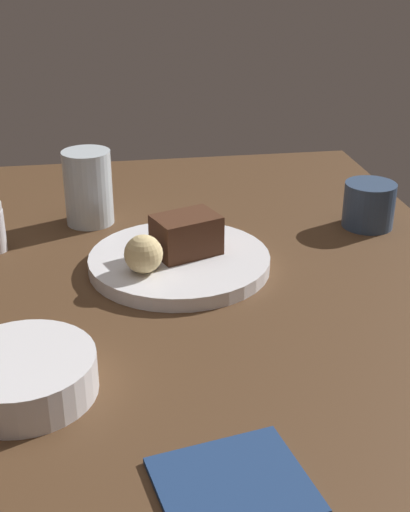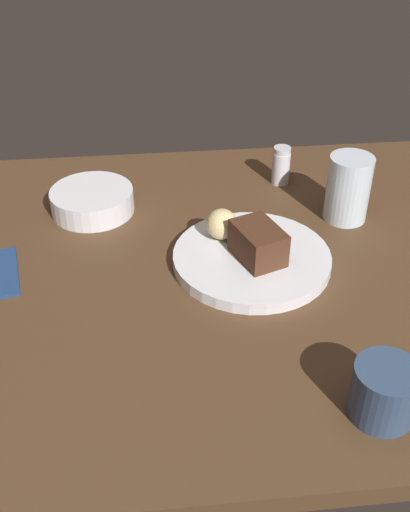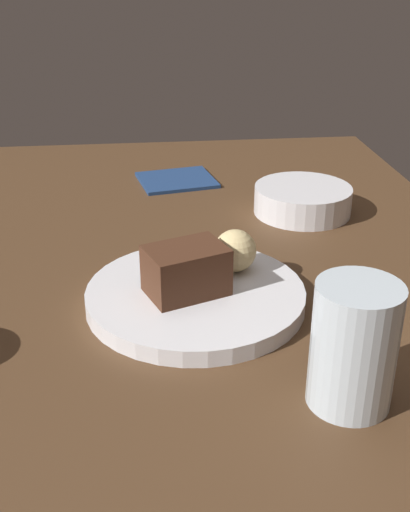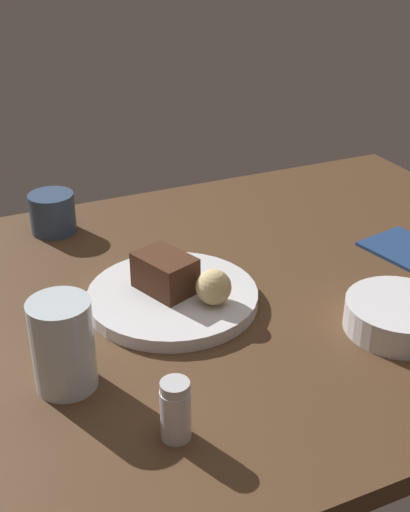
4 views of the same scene
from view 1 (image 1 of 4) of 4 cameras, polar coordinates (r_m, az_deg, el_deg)
name	(u,v)px [view 1 (image 1 of 4)]	position (r cm, az deg, el deg)	size (l,w,h in cm)	color
dining_table	(188,307)	(90.69, -1.43, -4.23)	(120.00, 84.00, 3.00)	#4C331E
dessert_plate	(181,262)	(97.14, -2.01, -0.46)	(25.51, 25.51, 1.98)	silver
chocolate_cake_slice	(186,235)	(96.25, -1.56, 1.78)	(8.77, 6.15, 5.59)	#472819
bread_roll	(143,254)	(91.30, -5.11, 0.17)	(5.18, 5.18, 5.18)	#DBC184
water_glass	(88,188)	(112.26, -9.63, 5.60)	(7.71, 7.71, 11.98)	silver
side_bowl	(24,375)	(73.81, -14.76, -9.48)	(15.05, 15.05, 4.28)	silver
coffee_cup	(369,205)	(113.14, 13.40, 4.13)	(8.12, 8.12, 7.23)	#334766
folded_napkin	(233,486)	(62.14, 2.33, -18.44)	(11.28, 12.81, 0.60)	navy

